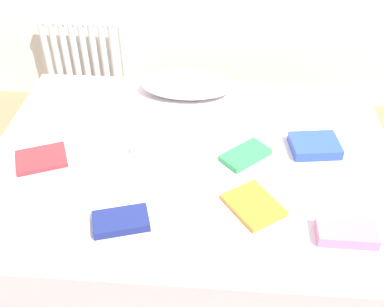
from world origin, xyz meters
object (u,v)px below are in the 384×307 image
(pillow, at_px, (187,84))
(textbook_white, at_px, (160,144))
(bed, at_px, (191,194))
(textbook_pink, at_px, (346,233))
(textbook_green, at_px, (245,155))
(textbook_red, at_px, (41,159))
(textbook_orange, at_px, (254,205))
(radiator, at_px, (85,57))
(textbook_blue, at_px, (315,146))
(textbook_navy, at_px, (121,221))

(pillow, bearing_deg, textbook_white, -100.52)
(bed, bearing_deg, textbook_pink, -34.89)
(pillow, xyz_separation_m, textbook_green, (0.33, -0.55, -0.05))
(textbook_red, xyz_separation_m, textbook_orange, (1.00, -0.23, -0.00))
(bed, xyz_separation_m, textbook_orange, (0.29, -0.31, 0.26))
(radiator, relative_size, textbook_orange, 2.52)
(textbook_white, xyz_separation_m, textbook_orange, (0.45, -0.38, -0.01))
(textbook_blue, bearing_deg, textbook_white, 174.90)
(bed, xyz_separation_m, textbook_white, (-0.16, 0.06, 0.27))
(bed, relative_size, textbook_blue, 8.68)
(pillow, height_order, textbook_navy, pillow)
(textbook_navy, height_order, textbook_red, textbook_navy)
(pillow, distance_m, textbook_blue, 0.81)
(textbook_pink, xyz_separation_m, textbook_green, (-0.39, 0.47, -0.01))
(bed, relative_size, textbook_green, 8.50)
(textbook_navy, distance_m, textbook_orange, 0.56)
(pillow, bearing_deg, radiator, 140.96)
(bed, bearing_deg, radiator, 125.36)
(radiator, xyz_separation_m, textbook_red, (0.14, -1.28, 0.13))
(textbook_blue, bearing_deg, textbook_green, -174.00)
(textbook_navy, bearing_deg, bed, 44.05)
(textbook_white, bearing_deg, textbook_blue, 10.71)
(bed, relative_size, pillow, 3.80)
(textbook_blue, bearing_deg, pillow, 137.22)
(textbook_orange, xyz_separation_m, textbook_green, (-0.03, 0.33, 0.00))
(textbook_red, height_order, textbook_green, textbook_green)
(pillow, distance_m, textbook_green, 0.64)
(textbook_red, bearing_deg, textbook_blue, -15.14)
(textbook_red, height_order, textbook_blue, textbook_blue)
(bed, height_order, radiator, radiator)
(textbook_white, bearing_deg, textbook_orange, -31.94)
(textbook_white, height_order, textbook_green, textbook_white)
(textbook_blue, relative_size, textbook_pink, 0.98)
(radiator, xyz_separation_m, pillow, (0.78, -0.64, 0.19))
(pillow, relative_size, textbook_white, 2.15)
(textbook_green, bearing_deg, textbook_orange, -127.95)
(pillow, bearing_deg, textbook_pink, -54.80)
(textbook_white, bearing_deg, textbook_red, -157.41)
(textbook_red, distance_m, textbook_white, 0.57)
(textbook_green, bearing_deg, radiator, 90.13)
(bed, height_order, textbook_white, textbook_white)
(radiator, bearing_deg, bed, -54.64)
(radiator, height_order, textbook_navy, radiator)
(textbook_navy, relative_size, textbook_blue, 0.99)
(bed, bearing_deg, textbook_navy, -119.29)
(radiator, distance_m, textbook_green, 1.63)
(bed, relative_size, radiator, 3.33)
(bed, height_order, textbook_pink, textbook_pink)
(textbook_red, relative_size, textbook_green, 0.98)
(radiator, height_order, textbook_orange, radiator)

